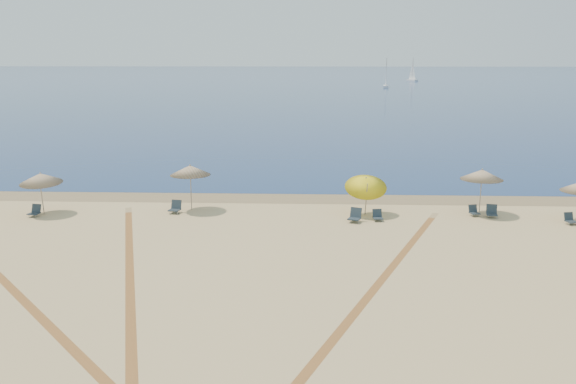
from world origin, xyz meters
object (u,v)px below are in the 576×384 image
Objects in this scene: umbrella_3 at (366,183)px; chair_2 at (175,207)px; umbrella_1 at (41,178)px; umbrella_2 at (190,170)px; chair_5 at (474,211)px; umbrella_4 at (482,175)px; chair_3 at (355,216)px; sailboat_0 at (386,79)px; chair_6 at (492,212)px; chair_7 at (570,219)px; chair_1 at (35,211)px; chair_4 at (378,216)px; sailboat_1 at (412,74)px.

umbrella_3 is 10.71m from chair_2.
umbrella_2 reaches higher than umbrella_1.
chair_5 is at bearing -2.39° from umbrella_2.
chair_3 is (-7.04, -1.92, -1.90)m from umbrella_4.
chair_5 is at bearing -88.68° from sailboat_0.
chair_6 is at bearing -55.62° from umbrella_4.
umbrella_3 is 0.99× the size of umbrella_4.
chair_2 is 0.10× the size of sailboat_0.
umbrella_2 is at bearing 159.94° from chair_7.
sailboat_0 is (6.14, 131.33, 2.06)m from chair_7.
umbrella_3 is 3.53× the size of chair_1.
umbrella_2 is at bearing 164.04° from chair_4.
umbrella_2 is at bearing -172.65° from chair_3.
chair_4 is at bearing -90.98° from sailboat_0.
chair_5 is (16.57, 0.06, -0.05)m from chair_2.
umbrella_3 reaches higher than chair_1.
chair_4 is at bearing -63.17° from umbrella_3.
sailboat_0 reaches higher than chair_3.
chair_3 is 132.50m from sailboat_0.
chair_4 is at bearing 178.10° from chair_5.
sailboat_1 reaches higher than chair_3.
chair_2 is (-0.77, -0.72, -1.99)m from umbrella_2.
chair_2 is (7.54, 1.03, 0.02)m from chair_1.
umbrella_4 is 4.99m from chair_7.
sailboat_0 is 41.85m from sailboat_1.
chair_7 is 131.49m from sailboat_0.
chair_4 is (-5.83, -1.63, -1.96)m from umbrella_4.
chair_2 is (7.32, 0.44, -1.70)m from umbrella_1.
umbrella_1 is at bearing 163.98° from chair_7.
chair_7 is at bearing -119.52° from sailboat_1.
chair_2 is 1.13× the size of chair_7.
umbrella_4 is 17.10m from chair_2.
sailboat_1 is at bearing 67.39° from chair_5.
umbrella_3 is at bearing -123.06° from sailboat_1.
chair_3 is at bearing 9.55° from chair_1.
umbrella_2 is at bearing 22.76° from chair_1.
chair_4 reaches higher than chair_5.
chair_7 is at bearing -6.01° from umbrella_2.
umbrella_4 is 129.83m from sailboat_0.
umbrella_1 is 0.31× the size of sailboat_0.
umbrella_2 reaches higher than chair_5.
umbrella_4 is at bearing -88.51° from sailboat_0.
sailboat_1 reaches higher than umbrella_2.
chair_7 reaches higher than chair_5.
umbrella_2 is 20.61m from chair_7.
umbrella_3 is 10.76m from chair_7.
umbrella_3 is 172.23m from sailboat_1.
umbrella_1 is 23.96m from chair_5.
chair_4 is 0.08× the size of sailboat_1.
umbrella_3 is (17.92, 0.41, -0.21)m from umbrella_1.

